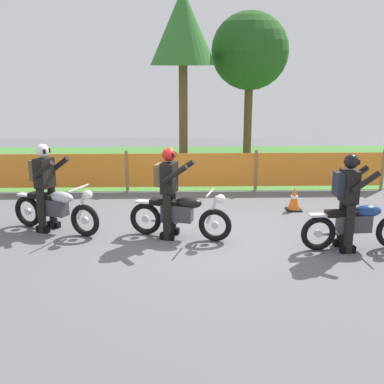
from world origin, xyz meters
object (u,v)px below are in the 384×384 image
at_px(rider_lead, 45,182).
at_px(rider_third, 348,197).
at_px(motorcycle_lead, 56,209).
at_px(traffic_cone, 294,199).
at_px(motorcycle_third, 357,225).
at_px(motorcycle_trailing, 180,215).
at_px(rider_trailing, 169,188).

distance_m(rider_lead, rider_third, 5.55).
height_order(motorcycle_lead, traffic_cone, motorcycle_lead).
bearing_deg(motorcycle_third, rider_lead, 165.01).
relative_size(motorcycle_trailing, rider_lead, 1.13).
bearing_deg(rider_lead, motorcycle_trailing, 14.46).
bearing_deg(traffic_cone, motorcycle_lead, -165.86).
bearing_deg(traffic_cone, motorcycle_third, -76.34).
distance_m(motorcycle_trailing, rider_trailing, 0.55).
relative_size(motorcycle_trailing, traffic_cone, 3.59).
height_order(rider_lead, rider_trailing, same).
xyz_separation_m(motorcycle_lead, rider_lead, (-0.20, 0.09, 0.50)).
height_order(rider_trailing, traffic_cone, rider_trailing).
height_order(rider_third, traffic_cone, rider_third).
bearing_deg(traffic_cone, rider_trailing, -149.66).
xyz_separation_m(motorcycle_lead, rider_third, (5.23, -1.07, 0.50)).
relative_size(motorcycle_lead, motorcycle_third, 0.94).
relative_size(rider_trailing, traffic_cone, 3.19).
bearing_deg(rider_trailing, motorcycle_lead, -172.12).
height_order(motorcycle_trailing, traffic_cone, motorcycle_trailing).
bearing_deg(traffic_cone, rider_lead, -167.36).
height_order(rider_lead, traffic_cone, rider_lead).
xyz_separation_m(motorcycle_third, rider_lead, (-5.64, 1.15, 0.50)).
xyz_separation_m(rider_third, traffic_cone, (-0.34, 2.30, -0.69)).
distance_m(motorcycle_trailing, motorcycle_third, 3.13).
bearing_deg(traffic_cone, rider_third, -81.50).
xyz_separation_m(motorcycle_lead, rider_trailing, (2.18, -0.36, 0.50)).
xyz_separation_m(motorcycle_lead, traffic_cone, (4.89, 1.23, -0.20)).
bearing_deg(rider_lead, motorcycle_third, 14.12).
distance_m(motorcycle_third, rider_trailing, 3.38).
height_order(motorcycle_lead, rider_third, rider_third).
height_order(motorcycle_lead, motorcycle_trailing, motorcycle_lead).
height_order(motorcycle_trailing, rider_lead, rider_lead).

